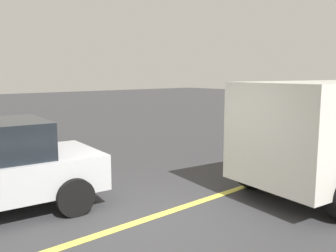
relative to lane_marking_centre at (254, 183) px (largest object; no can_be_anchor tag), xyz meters
name	(u,v)px	position (x,y,z in m)	size (l,w,h in m)	color
ground_plane	(144,221)	(-3.00, 0.00, -0.01)	(80.00, 80.00, 0.00)	#38383A
lane_marking_centre	(254,183)	(0.00, 0.00, 0.00)	(28.00, 0.16, 0.01)	#E0D14C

